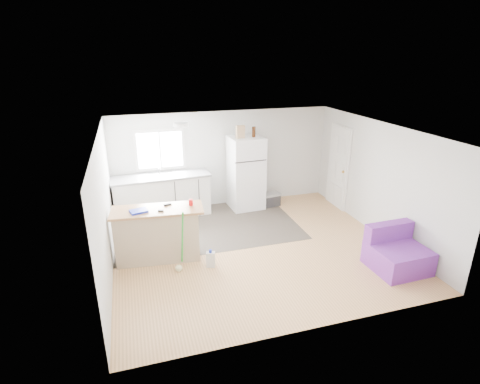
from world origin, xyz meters
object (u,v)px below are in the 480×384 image
Objects in this scene: blue_tray at (139,211)px; cardboard_box at (240,132)px; refrigerator at (246,173)px; cooler at (271,199)px; bottle_left at (253,132)px; peninsula at (158,234)px; purple_seat at (396,254)px; kitchen_cabinets at (162,196)px; red_cup at (191,202)px; mop at (180,259)px; bottle_right at (254,132)px; cleaner_jug at (211,259)px.

cardboard_box is (2.50, 1.93, 0.92)m from blue_tray.
refrigerator is at bearing 27.20° from cardboard_box.
cooler is at bearing -13.25° from refrigerator.
cooler is at bearing -4.20° from bottle_left.
peninsula is 0.61m from blue_tray.
cardboard_box is 1.20× the size of bottle_left.
purple_seat is at bearing -65.33° from bottle_left.
kitchen_cabinets is 2.66m from bottle_left.
peninsula is at bearing -179.99° from red_cup.
purple_seat is 0.82× the size of mop.
purple_seat is 3.85× the size of bottle_right.
bottle_left is at bearing 167.30° from cooler.
cooler is 1.83m from bottle_right.
refrigerator is at bearing 156.01° from bottle_left.
peninsula reaches higher than cooler.
cardboard_box is at bearing -156.70° from refrigerator.
blue_tray is at bearing -165.49° from peninsula.
kitchen_cabinets is 9.29× the size of bottle_right.
blue_tray reaches higher than cleaner_jug.
peninsula is 5.75× the size of blue_tray.
red_cup is 2.80m from bottle_left.
bottle_right is at bearing 165.53° from cooler.
cleaner_jug is 1.57m from blue_tray.
kitchen_cabinets reaches higher than red_cup.
mop is (-3.80, 1.05, -0.05)m from purple_seat.
cleaner_jug is at bearing -12.06° from mop.
bottle_left is at bearing 42.82° from peninsula.
peninsula is 3.11m from refrigerator.
refrigerator is 3.05m from cleaner_jug.
refrigerator reaches higher than cleaner_jug.
kitchen_cabinets is at bearing 176.16° from cardboard_box.
peninsula is 0.87m from red_cup.
cardboard_box reaches higher than cleaner_jug.
refrigerator is at bearing 162.27° from bottle_right.
blue_tray is 1.20× the size of bottle_right.
blue_tray is at bearing 174.54° from cleaner_jug.
bottle_left is (2.83, 1.95, 0.90)m from blue_tray.
bottle_right is (0.18, -0.06, 1.03)m from refrigerator.
purple_seat is (1.11, -3.44, 0.11)m from cooler.
peninsula is 1.12m from cleaner_jug.
mop is 3.51m from cardboard_box.
cleaner_jug is (-1.48, -2.55, -0.76)m from refrigerator.
mop is 3.92× the size of cardboard_box.
cardboard_box is 0.33m from bottle_left.
red_cup is 2.82m from bottle_right.
cleaner_jug is 1.12m from red_cup.
purple_seat is 3.21× the size of cardboard_box.
cleaner_jug is 1.16× the size of blue_tray.
bottle_right is (0.35, 0.03, -0.02)m from cardboard_box.
cooler is 0.50× the size of purple_seat.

